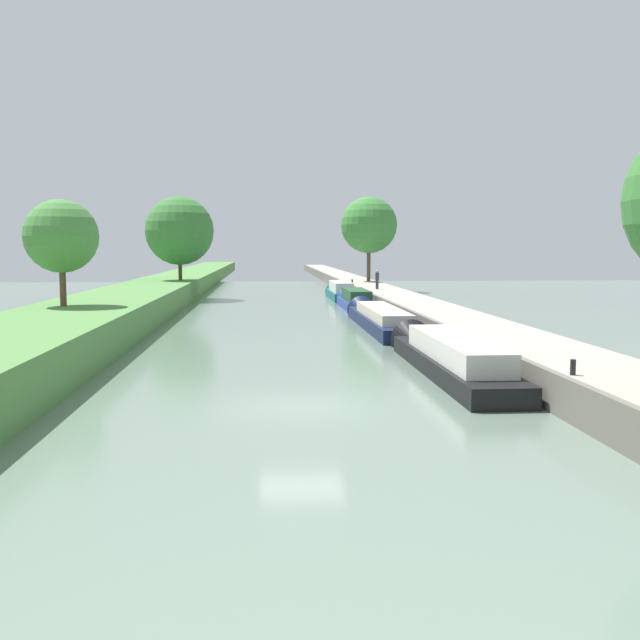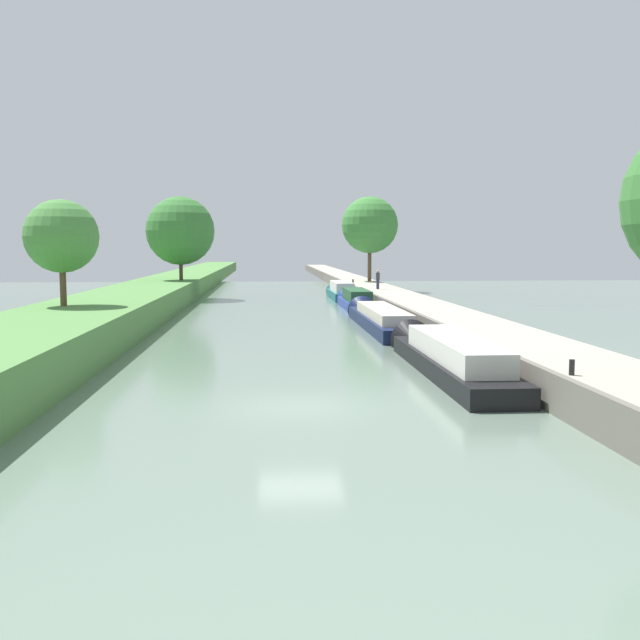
% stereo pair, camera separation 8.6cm
% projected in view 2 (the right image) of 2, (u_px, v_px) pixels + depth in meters
% --- Properties ---
extents(ground_plane, '(160.00, 160.00, 0.00)m').
position_uv_depth(ground_plane, '(300.00, 407.00, 21.45)').
color(ground_plane, slate).
extents(right_towpath, '(3.71, 260.00, 1.13)m').
position_uv_depth(right_towpath, '(599.00, 384.00, 22.07)').
color(right_towpath, '#A89E8E').
rests_on(right_towpath, ground_plane).
extents(stone_quay, '(0.25, 260.00, 1.18)m').
position_uv_depth(stone_quay, '(537.00, 384.00, 21.92)').
color(stone_quay, '#6B665B').
rests_on(stone_quay, ground_plane).
extents(narrowboat_black, '(2.09, 13.74, 2.13)m').
position_uv_depth(narrowboat_black, '(446.00, 356.00, 27.64)').
color(narrowboat_black, black).
rests_on(narrowboat_black, ground_plane).
extents(narrowboat_navy, '(2.11, 15.81, 2.01)m').
position_uv_depth(narrowboat_navy, '(379.00, 318.00, 42.96)').
color(narrowboat_navy, '#141E42').
rests_on(narrowboat_navy, ground_plane).
extents(narrowboat_blue, '(1.97, 10.20, 2.14)m').
position_uv_depth(narrowboat_blue, '(355.00, 300.00, 56.50)').
color(narrowboat_blue, '#283D93').
rests_on(narrowboat_blue, ground_plane).
extents(narrowboat_teal, '(1.96, 10.55, 2.18)m').
position_uv_depth(narrowboat_teal, '(340.00, 292.00, 67.18)').
color(narrowboat_teal, '#195B60').
rests_on(narrowboat_teal, ground_plane).
extents(tree_rightbank_midnear, '(6.04, 6.04, 9.04)m').
position_uv_depth(tree_rightbank_midnear, '(370.00, 225.00, 76.74)').
color(tree_rightbank_midnear, brown).
rests_on(tree_rightbank_midnear, right_towpath).
extents(tree_leftbank_downstream, '(6.22, 6.22, 7.61)m').
position_uv_depth(tree_leftbank_downstream, '(180.00, 231.00, 65.29)').
color(tree_leftbank_downstream, '#4C3828').
rests_on(tree_leftbank_downstream, left_grassy_bank).
extents(tree_leftbank_upstream, '(3.73, 3.73, 5.42)m').
position_uv_depth(tree_leftbank_upstream, '(61.00, 236.00, 36.40)').
color(tree_leftbank_upstream, brown).
rests_on(tree_leftbank_upstream, left_grassy_bank).
extents(person_walking, '(0.34, 0.34, 1.66)m').
position_uv_depth(person_walking, '(378.00, 279.00, 62.51)').
color(person_walking, '#282D42').
rests_on(person_walking, right_towpath).
extents(mooring_bollard_near, '(0.16, 0.16, 0.45)m').
position_uv_depth(mooring_bollard_near, '(572.00, 367.00, 20.37)').
color(mooring_bollard_near, black).
rests_on(mooring_bollard_near, right_towpath).
extents(mooring_bollard_far, '(0.16, 0.16, 0.45)m').
position_uv_depth(mooring_bollard_far, '(353.00, 281.00, 71.99)').
color(mooring_bollard_far, black).
rests_on(mooring_bollard_far, right_towpath).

